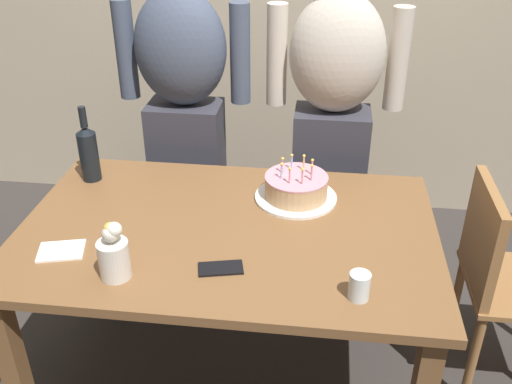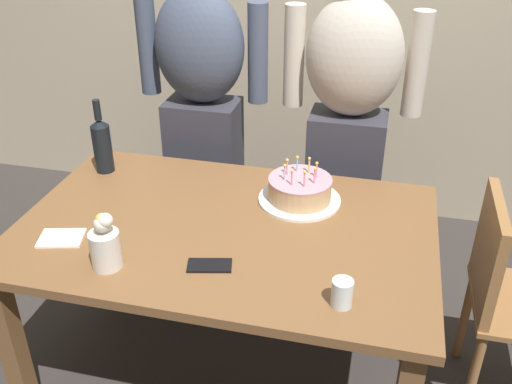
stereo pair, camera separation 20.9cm
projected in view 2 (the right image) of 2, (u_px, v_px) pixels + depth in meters
ground_plane at (230, 371)px, 2.44m from camera, size 10.00×10.00×0.00m
dining_table at (226, 248)px, 2.12m from camera, size 1.50×0.96×0.74m
birthday_cake at (300, 191)px, 2.21m from camera, size 0.32×0.32×0.17m
water_glass_near at (342, 293)px, 1.68m from camera, size 0.06×0.06×0.09m
wine_bottle at (102, 144)px, 2.39m from camera, size 0.08×0.08×0.32m
cell_phone at (210, 265)px, 1.86m from camera, size 0.16×0.10×0.01m
napkin_stack at (61, 238)px, 2.00m from camera, size 0.17×0.15×0.01m
flower_vase at (105, 244)px, 1.82m from camera, size 0.10×0.10×0.20m
person_man_bearded at (202, 111)px, 2.69m from camera, size 0.61×0.27×1.66m
person_woman_cardigan at (348, 124)px, 2.55m from camera, size 0.61×0.27×1.66m
dining_chair at (508, 291)px, 2.11m from camera, size 0.42×0.42×0.87m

